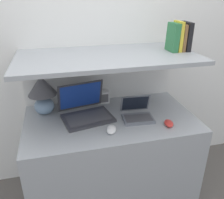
{
  "coord_description": "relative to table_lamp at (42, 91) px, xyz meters",
  "views": [
    {
      "loc": [
        -0.36,
        -1.15,
        1.62
      ],
      "look_at": [
        0.01,
        0.35,
        0.9
      ],
      "focal_mm": 38.0,
      "sensor_mm": 36.0,
      "label": 1
    }
  ],
  "objects": [
    {
      "name": "wall_back",
      "position": [
        0.47,
        0.22,
        0.27
      ],
      "size": [
        6.0,
        0.05,
        2.4
      ],
      "color": "white",
      "rests_on": "ground_plane"
    },
    {
      "name": "desk",
      "position": [
        0.47,
        -0.19,
        -0.56
      ],
      "size": [
        1.26,
        0.7,
        0.75
      ],
      "color": "#999EA3",
      "rests_on": "ground_plane"
    },
    {
      "name": "back_riser",
      "position": [
        0.47,
        0.17,
        -0.34
      ],
      "size": [
        1.26,
        0.04,
        1.18
      ],
      "color": "white",
      "rests_on": "ground_plane"
    },
    {
      "name": "shelf",
      "position": [
        0.47,
        -0.12,
        0.26
      ],
      "size": [
        1.26,
        0.63,
        0.03
      ],
      "color": "#999EA3",
      "rests_on": "back_riser"
    },
    {
      "name": "table_lamp",
      "position": [
        0.0,
        0.0,
        0.0
      ],
      "size": [
        0.21,
        0.21,
        0.31
      ],
      "color": "#7593B2",
      "rests_on": "desk"
    },
    {
      "name": "laptop_large",
      "position": [
        0.3,
        -0.13,
        -0.13
      ],
      "size": [
        0.41,
        0.37,
        0.24
      ],
      "color": "#333338",
      "rests_on": "desk"
    },
    {
      "name": "laptop_small",
      "position": [
        0.67,
        -0.24,
        -0.15
      ],
      "size": [
        0.24,
        0.22,
        0.16
      ],
      "color": "slate",
      "rests_on": "desk"
    },
    {
      "name": "computer_mouse",
      "position": [
        0.44,
        -0.38,
        -0.16
      ],
      "size": [
        0.09,
        0.12,
        0.04
      ],
      "color": "white",
      "rests_on": "desk"
    },
    {
      "name": "second_mouse",
      "position": [
        0.85,
        -0.4,
        -0.16
      ],
      "size": [
        0.08,
        0.1,
        0.04
      ],
      "color": "red",
      "rests_on": "desk"
    },
    {
      "name": "router_box",
      "position": [
        0.47,
        0.08,
        -0.13
      ],
      "size": [
        0.1,
        0.07,
        0.1
      ],
      "color": "white",
      "rests_on": "desk"
    },
    {
      "name": "book_black",
      "position": [
        1.06,
        -0.12,
        0.38
      ],
      "size": [
        0.03,
        0.14,
        0.2
      ],
      "color": "black",
      "rests_on": "shelf"
    },
    {
      "name": "book_brown",
      "position": [
        1.02,
        -0.12,
        0.37
      ],
      "size": [
        0.02,
        0.13,
        0.19
      ],
      "color": "brown",
      "rests_on": "shelf"
    },
    {
      "name": "book_yellow",
      "position": [
        0.99,
        -0.12,
        0.38
      ],
      "size": [
        0.03,
        0.12,
        0.21
      ],
      "color": "gold",
      "rests_on": "shelf"
    },
    {
      "name": "book_green",
      "position": [
        0.95,
        -0.12,
        0.38
      ],
      "size": [
        0.05,
        0.13,
        0.2
      ],
      "color": "#2D7042",
      "rests_on": "shelf"
    }
  ]
}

